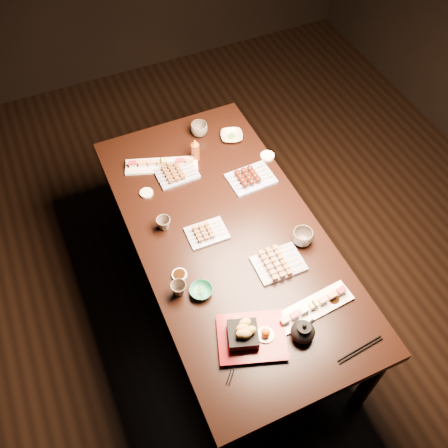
{
  "coord_description": "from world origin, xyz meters",
  "views": [
    {
      "loc": [
        -0.85,
        -1.34,
        2.78
      ],
      "look_at": [
        -0.23,
        0.03,
        0.77
      ],
      "focal_mm": 40.0,
      "sensor_mm": 36.0,
      "label": 1
    }
  ],
  "objects_px": {
    "yakitori_plate_center": "(207,231)",
    "teapot": "(303,330)",
    "teacup_far_right": "(199,129)",
    "edamame_bowl_green": "(201,291)",
    "teacup_mid_right": "(302,237)",
    "teacup_far_left": "(164,224)",
    "condiment_bottle": "(195,150)",
    "yakitori_plate_left": "(177,171)",
    "edamame_bowl_cream": "(232,136)",
    "yakitori_plate_right": "(279,261)",
    "tempura_tray": "(252,334)",
    "sushi_platter_far": "(161,163)",
    "dining_table": "(228,273)",
    "teacup_near_left": "(179,289)",
    "sushi_platter_near": "(313,306)"
  },
  "relations": [
    {
      "from": "yakitori_plate_center",
      "to": "teapot",
      "type": "distance_m",
      "value": 0.69
    },
    {
      "from": "teacup_far_right",
      "to": "edamame_bowl_green",
      "type": "bearing_deg",
      "value": -111.93
    },
    {
      "from": "teacup_mid_right",
      "to": "teacup_far_left",
      "type": "distance_m",
      "value": 0.69
    },
    {
      "from": "yakitori_plate_center",
      "to": "condiment_bottle",
      "type": "bearing_deg",
      "value": 75.19
    },
    {
      "from": "yakitori_plate_left",
      "to": "teacup_far_right",
      "type": "distance_m",
      "value": 0.34
    },
    {
      "from": "edamame_bowl_cream",
      "to": "condiment_bottle",
      "type": "height_order",
      "value": "condiment_bottle"
    },
    {
      "from": "teacup_far_right",
      "to": "yakitori_plate_right",
      "type": "bearing_deg",
      "value": -89.87
    },
    {
      "from": "condiment_bottle",
      "to": "yakitori_plate_left",
      "type": "bearing_deg",
      "value": -153.83
    },
    {
      "from": "teacup_far_right",
      "to": "teacup_mid_right",
      "type": "bearing_deg",
      "value": -79.66
    },
    {
      "from": "yakitori_plate_center",
      "to": "edamame_bowl_green",
      "type": "distance_m",
      "value": 0.34
    },
    {
      "from": "teacup_far_right",
      "to": "tempura_tray",
      "type": "bearing_deg",
      "value": -102.45
    },
    {
      "from": "sushi_platter_far",
      "to": "yakitori_plate_center",
      "type": "height_order",
      "value": "yakitori_plate_center"
    },
    {
      "from": "sushi_platter_far",
      "to": "condiment_bottle",
      "type": "xyz_separation_m",
      "value": [
        0.2,
        -0.02,
        0.05
      ]
    },
    {
      "from": "edamame_bowl_green",
      "to": "teapot",
      "type": "distance_m",
      "value": 0.49
    },
    {
      "from": "dining_table",
      "to": "tempura_tray",
      "type": "relative_size",
      "value": 6.14
    },
    {
      "from": "teacup_near_left",
      "to": "teacup_far_right",
      "type": "bearing_deg",
      "value": 62.56
    },
    {
      "from": "yakitori_plate_left",
      "to": "teacup_near_left",
      "type": "relative_size",
      "value": 2.97
    },
    {
      "from": "yakitori_plate_left",
      "to": "teacup_far_right",
      "type": "relative_size",
      "value": 2.21
    },
    {
      "from": "condiment_bottle",
      "to": "teacup_far_left",
      "type": "bearing_deg",
      "value": -130.56
    },
    {
      "from": "yakitori_plate_left",
      "to": "tempura_tray",
      "type": "distance_m",
      "value": 1.04
    },
    {
      "from": "dining_table",
      "to": "teacup_far_right",
      "type": "relative_size",
      "value": 18.08
    },
    {
      "from": "edamame_bowl_cream",
      "to": "yakitori_plate_right",
      "type": "bearing_deg",
      "value": -100.08
    },
    {
      "from": "teacup_far_left",
      "to": "teacup_far_right",
      "type": "xyz_separation_m",
      "value": [
        0.42,
        0.56,
        0.01
      ]
    },
    {
      "from": "teacup_far_right",
      "to": "condiment_bottle",
      "type": "distance_m",
      "value": 0.2
    },
    {
      "from": "edamame_bowl_green",
      "to": "teacup_mid_right",
      "type": "bearing_deg",
      "value": 6.16
    },
    {
      "from": "dining_table",
      "to": "yakitori_plate_left",
      "type": "relative_size",
      "value": 8.18
    },
    {
      "from": "tempura_tray",
      "to": "teapot",
      "type": "height_order",
      "value": "same"
    },
    {
      "from": "yakitori_plate_right",
      "to": "condiment_bottle",
      "type": "bearing_deg",
      "value": 97.81
    },
    {
      "from": "sushi_platter_far",
      "to": "yakitori_plate_center",
      "type": "relative_size",
      "value": 2.01
    },
    {
      "from": "teacup_near_left",
      "to": "teacup_far_right",
      "type": "distance_m",
      "value": 1.06
    },
    {
      "from": "sushi_platter_near",
      "to": "teacup_far_right",
      "type": "height_order",
      "value": "teacup_far_right"
    },
    {
      "from": "sushi_platter_near",
      "to": "sushi_platter_far",
      "type": "relative_size",
      "value": 0.97
    },
    {
      "from": "yakitori_plate_center",
      "to": "teacup_mid_right",
      "type": "distance_m",
      "value": 0.47
    },
    {
      "from": "edamame_bowl_cream",
      "to": "teacup_far_right",
      "type": "xyz_separation_m",
      "value": [
        -0.16,
        0.11,
        0.02
      ]
    },
    {
      "from": "teacup_mid_right",
      "to": "teapot",
      "type": "bearing_deg",
      "value": -119.32
    },
    {
      "from": "dining_table",
      "to": "tempura_tray",
      "type": "bearing_deg",
      "value": -100.04
    },
    {
      "from": "yakitori_plate_center",
      "to": "teapot",
      "type": "relative_size",
      "value": 1.57
    },
    {
      "from": "yakitori_plate_center",
      "to": "tempura_tray",
      "type": "xyz_separation_m",
      "value": [
        -0.04,
        -0.6,
        0.03
      ]
    },
    {
      "from": "yakitori_plate_right",
      "to": "edamame_bowl_green",
      "type": "height_order",
      "value": "yakitori_plate_right"
    },
    {
      "from": "sushi_platter_near",
      "to": "condiment_bottle",
      "type": "xyz_separation_m",
      "value": [
        -0.13,
        1.08,
        0.05
      ]
    },
    {
      "from": "edamame_bowl_green",
      "to": "condiment_bottle",
      "type": "bearing_deg",
      "value": 69.51
    },
    {
      "from": "teacup_near_left",
      "to": "condiment_bottle",
      "type": "relative_size",
      "value": 0.51
    },
    {
      "from": "dining_table",
      "to": "teacup_far_left",
      "type": "distance_m",
      "value": 0.52
    },
    {
      "from": "yakitori_plate_left",
      "to": "edamame_bowl_green",
      "type": "bearing_deg",
      "value": -103.63
    },
    {
      "from": "yakitori_plate_right",
      "to": "yakitori_plate_left",
      "type": "height_order",
      "value": "yakitori_plate_right"
    },
    {
      "from": "teacup_far_left",
      "to": "tempura_tray",
      "type": "bearing_deg",
      "value": -78.99
    },
    {
      "from": "condiment_bottle",
      "to": "teacup_near_left",
      "type": "bearing_deg",
      "value": -117.28
    },
    {
      "from": "teacup_far_left",
      "to": "teapot",
      "type": "relative_size",
      "value": 0.58
    },
    {
      "from": "yakitori_plate_center",
      "to": "sushi_platter_near",
      "type": "bearing_deg",
      "value": -63.28
    },
    {
      "from": "yakitori_plate_right",
      "to": "teacup_far_left",
      "type": "height_order",
      "value": "teacup_far_left"
    }
  ]
}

